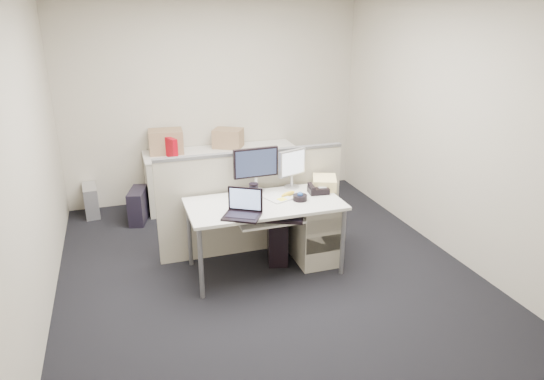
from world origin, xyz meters
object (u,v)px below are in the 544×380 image
object	(u,v)px
desk_phone	(318,190)
laptop	(242,205)
desk	(264,209)
monitor_main	(256,170)

from	to	relation	value
desk_phone	laptop	bearing A→B (deg)	-151.03
laptop	desk_phone	xyz separation A→B (m)	(0.90, 0.36, -0.09)
desk	laptop	size ratio (longest dim) A/B	4.60
laptop	monitor_main	bearing A→B (deg)	93.78
desk_phone	monitor_main	bearing A→B (deg)	165.08
monitor_main	laptop	distance (m)	0.68
monitor_main	desk_phone	distance (m)	0.67
monitor_main	desk_phone	size ratio (longest dim) A/B	2.34
desk	desk_phone	xyz separation A→B (m)	(0.60, 0.08, 0.10)
monitor_main	desk	bearing A→B (deg)	-93.52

